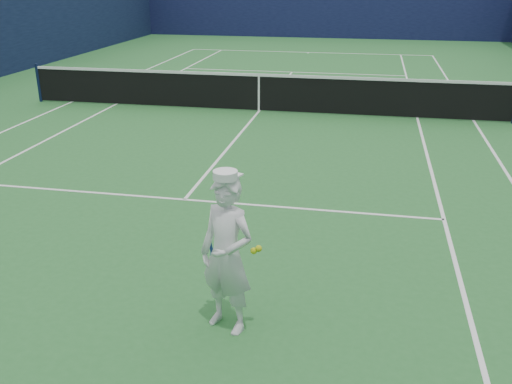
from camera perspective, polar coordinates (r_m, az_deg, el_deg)
ground at (r=15.39m, az=0.29°, el=8.05°), size 80.00×80.00×0.00m
court_markings at (r=15.39m, az=0.29°, el=8.07°), size 11.03×23.83×0.01m
windscreen_fence at (r=15.06m, az=0.30°, el=15.48°), size 20.12×36.12×4.00m
tennis_net at (r=15.27m, az=0.29°, el=10.08°), size 12.88×0.09×1.07m
tennis_player at (r=5.80m, az=-2.93°, el=-6.28°), size 0.72×0.70×1.75m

